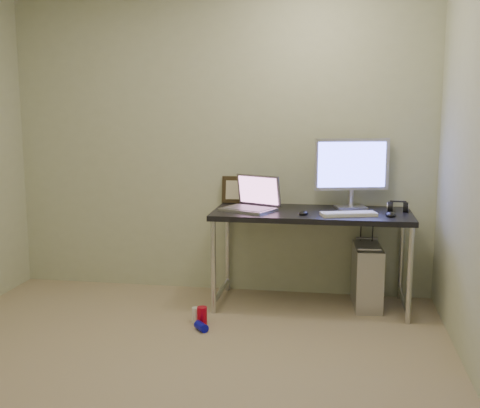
% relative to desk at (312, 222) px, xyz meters
% --- Properties ---
extents(floor, '(3.50, 3.50, 0.00)m').
position_rel_desk_xyz_m(floor, '(-0.78, -1.42, -0.67)').
color(floor, tan).
rests_on(floor, ground).
extents(wall_back, '(3.50, 0.02, 2.50)m').
position_rel_desk_xyz_m(wall_back, '(-0.78, 0.33, 0.58)').
color(wall_back, beige).
rests_on(wall_back, ground).
extents(desk, '(1.50, 0.66, 0.75)m').
position_rel_desk_xyz_m(desk, '(0.00, 0.00, 0.00)').
color(desk, black).
rests_on(desk, ground).
extents(tower_computer, '(0.23, 0.47, 0.51)m').
position_rel_desk_xyz_m(tower_computer, '(0.43, 0.06, -0.43)').
color(tower_computer, '#B6B7BB').
rests_on(tower_computer, ground).
extents(cable_a, '(0.01, 0.16, 0.69)m').
position_rel_desk_xyz_m(cable_a, '(0.38, 0.28, -0.27)').
color(cable_a, black).
rests_on(cable_a, ground).
extents(cable_b, '(0.02, 0.11, 0.71)m').
position_rel_desk_xyz_m(cable_b, '(0.47, 0.26, -0.29)').
color(cable_b, black).
rests_on(cable_b, ground).
extents(can_red, '(0.10, 0.10, 0.13)m').
position_rel_desk_xyz_m(can_red, '(-0.74, -0.55, -0.60)').
color(can_red, red).
rests_on(can_red, ground).
extents(can_white, '(0.07, 0.07, 0.11)m').
position_rel_desk_xyz_m(can_white, '(-0.80, -0.51, -0.61)').
color(can_white, white).
rests_on(can_white, ground).
extents(can_blue, '(0.12, 0.12, 0.06)m').
position_rel_desk_xyz_m(can_blue, '(-0.72, -0.67, -0.64)').
color(can_blue, '#0C0CBC').
rests_on(can_blue, ground).
extents(laptop, '(0.48, 0.44, 0.26)m').
position_rel_desk_xyz_m(laptop, '(-0.46, 0.00, 0.14)').
color(laptop, silver).
rests_on(laptop, desk).
extents(monitor, '(0.58, 0.22, 0.55)m').
position_rel_desk_xyz_m(monitor, '(0.30, 0.19, 0.40)').
color(monitor, silver).
rests_on(monitor, desk).
extents(keyboard, '(0.43, 0.24, 0.02)m').
position_rel_desk_xyz_m(keyboard, '(0.28, -0.14, 0.10)').
color(keyboard, white).
rests_on(keyboard, desk).
extents(mouse_right, '(0.08, 0.12, 0.04)m').
position_rel_desk_xyz_m(mouse_right, '(0.58, -0.12, 0.10)').
color(mouse_right, black).
rests_on(mouse_right, desk).
extents(mouse_left, '(0.09, 0.12, 0.04)m').
position_rel_desk_xyz_m(mouse_left, '(-0.06, -0.15, 0.10)').
color(mouse_left, black).
rests_on(mouse_left, desk).
extents(headphones, '(0.16, 0.10, 0.10)m').
position_rel_desk_xyz_m(headphones, '(0.65, 0.10, 0.11)').
color(headphones, black).
rests_on(headphones, desk).
extents(picture_frame, '(0.28, 0.09, 0.22)m').
position_rel_desk_xyz_m(picture_frame, '(-0.62, 0.30, 0.19)').
color(picture_frame, black).
rests_on(picture_frame, desk).
extents(webcam, '(0.04, 0.04, 0.11)m').
position_rel_desk_xyz_m(webcam, '(-0.37, 0.30, 0.17)').
color(webcam, silver).
rests_on(webcam, desk).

